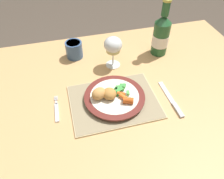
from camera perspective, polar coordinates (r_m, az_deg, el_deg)
ground_plane at (r=1.50m, az=-1.15°, el=-21.07°), size 6.00×6.00×0.00m
dining_table at (r=0.94m, az=-1.73°, el=-4.74°), size 1.45×0.90×0.74m
placemat at (r=0.85m, az=0.52°, el=-3.14°), size 0.33×0.25×0.01m
dinner_plate at (r=0.84m, az=0.67°, el=-2.00°), size 0.24×0.24×0.02m
breaded_croquettes at (r=0.82m, az=-2.08°, el=-1.07°), size 0.11×0.08×0.04m
green_beans_pile at (r=0.85m, az=2.06°, el=0.05°), size 0.06×0.06×0.02m
glazed_carrots at (r=0.81m, az=3.57°, el=-2.31°), size 0.05×0.07×0.02m
fork at (r=0.84m, az=-14.25°, el=-5.30°), size 0.02×0.13×0.01m
table_knife at (r=0.88m, az=15.54°, el=-3.07°), size 0.02×0.20×0.01m
wine_glass at (r=0.95m, az=0.28°, el=11.27°), size 0.08×0.08×0.15m
bottle at (r=1.07m, az=12.70°, el=13.75°), size 0.08×0.08×0.27m
drinking_cup at (r=1.06m, az=-9.87°, el=10.31°), size 0.08×0.08×0.08m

